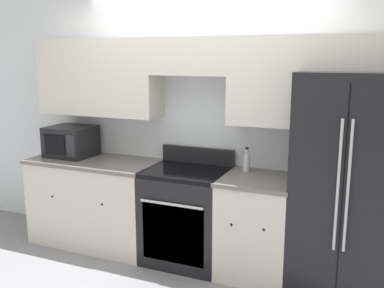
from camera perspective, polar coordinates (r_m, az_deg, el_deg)
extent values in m
plane|color=gray|center=(4.02, -1.80, -17.09)|extent=(12.00, 12.00, 0.00)
cube|color=silver|center=(4.18, 1.87, 2.93)|extent=(8.00, 0.06, 2.60)
cube|color=beige|center=(4.48, -12.26, 8.68)|extent=(1.31, 0.33, 0.76)
cube|color=beige|center=(3.98, 0.12, 11.63)|extent=(0.75, 0.33, 0.34)
cube|color=beige|center=(3.70, 16.00, 7.95)|extent=(1.43, 0.33, 0.76)
cube|color=beige|center=(4.60, -12.69, -7.70)|extent=(1.31, 0.62, 0.86)
cube|color=slate|center=(4.48, -12.94, -2.27)|extent=(1.34, 0.64, 0.03)
sphere|color=black|center=(4.51, -18.10, -6.66)|extent=(0.03, 0.03, 0.03)
sphere|color=black|center=(4.16, -11.88, -7.86)|extent=(0.03, 0.03, 0.03)
cube|color=beige|center=(3.91, 8.59, -11.06)|extent=(0.61, 0.62, 0.86)
cube|color=slate|center=(3.76, 8.79, -4.74)|extent=(0.63, 0.64, 0.03)
sphere|color=black|center=(3.63, 5.28, -10.64)|extent=(0.03, 0.03, 0.03)
sphere|color=black|center=(3.56, 9.58, -11.19)|extent=(0.03, 0.03, 0.03)
cube|color=black|center=(4.12, -0.74, -9.79)|extent=(0.75, 0.62, 0.86)
cube|color=black|center=(3.88, -2.58, -11.87)|extent=(0.60, 0.01, 0.55)
cube|color=black|center=(3.98, -0.76, -3.75)|extent=(0.75, 0.62, 0.04)
cube|color=black|center=(4.20, 0.78, -1.51)|extent=(0.75, 0.04, 0.16)
cylinder|color=silver|center=(3.75, -2.79, -8.05)|extent=(0.60, 0.02, 0.02)
cube|color=black|center=(3.72, 19.81, -5.03)|extent=(0.82, 0.76, 1.82)
cube|color=black|center=(3.37, 19.42, -6.74)|extent=(0.01, 0.01, 1.67)
cylinder|color=#B7B7BC|center=(3.32, 18.89, -5.33)|extent=(0.02, 0.02, 1.00)
cylinder|color=#B7B7BC|center=(3.31, 20.10, -5.43)|extent=(0.02, 0.02, 1.00)
cube|color=black|center=(4.68, -15.82, 0.37)|extent=(0.46, 0.40, 0.32)
cube|color=black|center=(4.55, -17.84, -0.06)|extent=(0.25, 0.01, 0.21)
cube|color=#262628|center=(4.42, -15.86, -0.26)|extent=(0.10, 0.01, 0.22)
cylinder|color=silver|center=(3.94, 7.30, -2.47)|extent=(0.06, 0.06, 0.16)
cylinder|color=silver|center=(3.92, 7.34, -1.02)|extent=(0.03, 0.03, 0.04)
cylinder|color=black|center=(3.91, 7.35, -0.57)|extent=(0.03, 0.03, 0.02)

